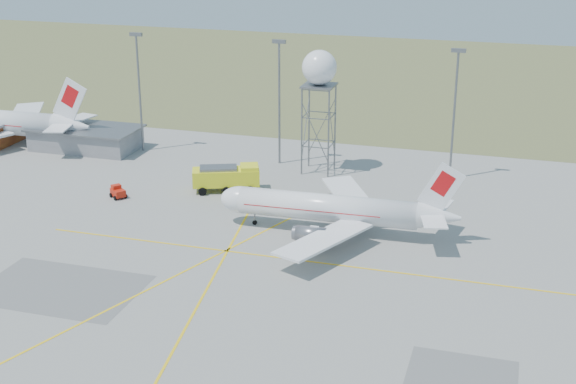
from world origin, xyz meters
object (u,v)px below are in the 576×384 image
(airliner_main, at_px, (331,209))
(radar_tower, at_px, (319,105))
(baggage_tug, at_px, (118,193))
(fire_truck, at_px, (228,179))

(airliner_main, bearing_deg, radar_tower, -73.29)
(radar_tower, height_order, baggage_tug, radar_tower)
(radar_tower, xyz_separation_m, fire_truck, (-10.64, -12.85, -9.10))
(fire_truck, bearing_deg, baggage_tug, -174.38)
(radar_tower, bearing_deg, baggage_tug, -141.09)
(fire_truck, bearing_deg, airliner_main, -52.55)
(airliner_main, distance_m, baggage_tug, 33.51)
(airliner_main, relative_size, fire_truck, 3.06)
(radar_tower, height_order, fire_truck, radar_tower)
(radar_tower, bearing_deg, airliner_main, -71.49)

